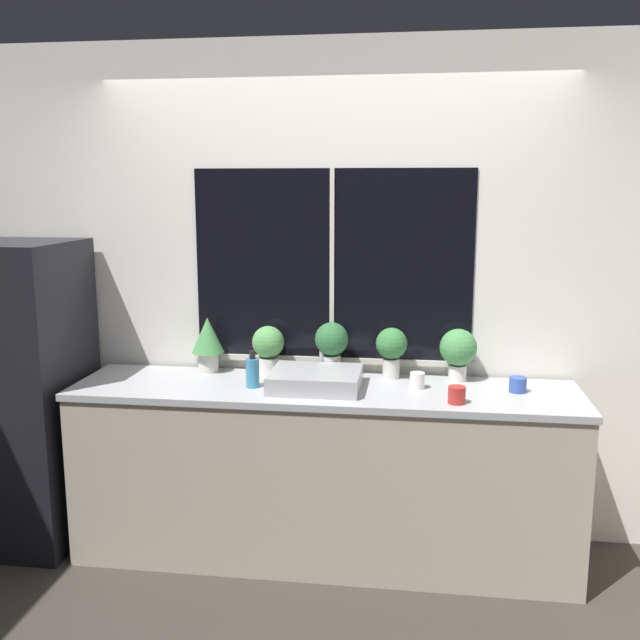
{
  "coord_description": "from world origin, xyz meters",
  "views": [
    {
      "loc": [
        0.46,
        -3.18,
        1.93
      ],
      "look_at": [
        -0.02,
        0.3,
        1.27
      ],
      "focal_mm": 40.0,
      "sensor_mm": 36.0,
      "label": 1
    }
  ],
  "objects_px": {
    "mug_blue": "(518,385)",
    "mug_red": "(457,395)",
    "sink": "(316,379)",
    "mug_white": "(417,381)",
    "soap_bottle": "(253,372)",
    "potted_plant_far_left": "(208,340)",
    "refrigerator": "(11,394)",
    "potted_plant_left": "(268,347)",
    "potted_plant_center": "(332,343)",
    "potted_plant_far_right": "(458,350)",
    "potted_plant_right": "(391,347)"
  },
  "relations": [
    {
      "from": "potted_plant_left",
      "to": "soap_bottle",
      "type": "distance_m",
      "value": 0.29
    },
    {
      "from": "refrigerator",
      "to": "potted_plant_right",
      "type": "height_order",
      "value": "refrigerator"
    },
    {
      "from": "refrigerator",
      "to": "sink",
      "type": "xyz_separation_m",
      "value": [
        1.67,
        0.01,
        0.14
      ]
    },
    {
      "from": "potted_plant_left",
      "to": "mug_red",
      "type": "distance_m",
      "value": 1.08
    },
    {
      "from": "refrigerator",
      "to": "potted_plant_left",
      "type": "xyz_separation_m",
      "value": [
        1.38,
        0.25,
        0.25
      ]
    },
    {
      "from": "potted_plant_far_left",
      "to": "potted_plant_far_right",
      "type": "xyz_separation_m",
      "value": [
        1.36,
        0.0,
        -0.01
      ]
    },
    {
      "from": "refrigerator",
      "to": "mug_red",
      "type": "height_order",
      "value": "refrigerator"
    },
    {
      "from": "soap_bottle",
      "to": "mug_blue",
      "type": "relative_size",
      "value": 2.24
    },
    {
      "from": "potted_plant_center",
      "to": "refrigerator",
      "type": "bearing_deg",
      "value": -171.67
    },
    {
      "from": "potted_plant_far_left",
      "to": "mug_blue",
      "type": "bearing_deg",
      "value": -6.23
    },
    {
      "from": "refrigerator",
      "to": "mug_white",
      "type": "xyz_separation_m",
      "value": [
        2.19,
        0.07,
        0.14
      ]
    },
    {
      "from": "sink",
      "to": "potted_plant_far_left",
      "type": "distance_m",
      "value": 0.69
    },
    {
      "from": "potted_plant_far_left",
      "to": "soap_bottle",
      "type": "bearing_deg",
      "value": -41.16
    },
    {
      "from": "potted_plant_left",
      "to": "potted_plant_right",
      "type": "height_order",
      "value": "potted_plant_right"
    },
    {
      "from": "potted_plant_center",
      "to": "potted_plant_far_left",
      "type": "bearing_deg",
      "value": 180.0
    },
    {
      "from": "potted_plant_far_right",
      "to": "mug_white",
      "type": "distance_m",
      "value": 0.31
    },
    {
      "from": "soap_bottle",
      "to": "mug_blue",
      "type": "distance_m",
      "value": 1.33
    },
    {
      "from": "refrigerator",
      "to": "potted_plant_far_left",
      "type": "distance_m",
      "value": 1.1
    },
    {
      "from": "potted_plant_far_left",
      "to": "mug_red",
      "type": "distance_m",
      "value": 1.4
    },
    {
      "from": "mug_white",
      "to": "potted_plant_right",
      "type": "bearing_deg",
      "value": 127.31
    },
    {
      "from": "refrigerator",
      "to": "potted_plant_center",
      "type": "xyz_separation_m",
      "value": [
        1.73,
        0.25,
        0.28
      ]
    },
    {
      "from": "sink",
      "to": "mug_white",
      "type": "distance_m",
      "value": 0.52
    },
    {
      "from": "mug_white",
      "to": "mug_red",
      "type": "distance_m",
      "value": 0.3
    },
    {
      "from": "potted_plant_far_left",
      "to": "potted_plant_far_right",
      "type": "distance_m",
      "value": 1.36
    },
    {
      "from": "potted_plant_right",
      "to": "potted_plant_far_left",
      "type": "bearing_deg",
      "value": 180.0
    },
    {
      "from": "potted_plant_center",
      "to": "potted_plant_right",
      "type": "height_order",
      "value": "potted_plant_center"
    },
    {
      "from": "mug_blue",
      "to": "mug_red",
      "type": "distance_m",
      "value": 0.39
    },
    {
      "from": "mug_white",
      "to": "potted_plant_left",
      "type": "bearing_deg",
      "value": 167.21
    },
    {
      "from": "soap_bottle",
      "to": "potted_plant_far_left",
      "type": "bearing_deg",
      "value": 138.84
    },
    {
      "from": "potted_plant_far_left",
      "to": "soap_bottle",
      "type": "height_order",
      "value": "potted_plant_far_left"
    },
    {
      "from": "mug_white",
      "to": "potted_plant_far_right",
      "type": "bearing_deg",
      "value": 41.24
    },
    {
      "from": "potted_plant_far_left",
      "to": "mug_red",
      "type": "xyz_separation_m",
      "value": [
        1.33,
        -0.41,
        -0.14
      ]
    },
    {
      "from": "mug_blue",
      "to": "mug_red",
      "type": "bearing_deg",
      "value": -143.09
    },
    {
      "from": "refrigerator",
      "to": "mug_white",
      "type": "distance_m",
      "value": 2.19
    },
    {
      "from": "potted_plant_far_left",
      "to": "potted_plant_left",
      "type": "distance_m",
      "value": 0.34
    },
    {
      "from": "potted_plant_center",
      "to": "potted_plant_right",
      "type": "bearing_deg",
      "value": 0.0
    },
    {
      "from": "mug_white",
      "to": "mug_red",
      "type": "xyz_separation_m",
      "value": [
        0.19,
        -0.23,
        0.0
      ]
    },
    {
      "from": "potted_plant_left",
      "to": "potted_plant_far_right",
      "type": "distance_m",
      "value": 1.02
    },
    {
      "from": "potted_plant_far_left",
      "to": "potted_plant_left",
      "type": "bearing_deg",
      "value": 0.0
    },
    {
      "from": "potted_plant_center",
      "to": "potted_plant_far_right",
      "type": "height_order",
      "value": "potted_plant_center"
    },
    {
      "from": "sink",
      "to": "mug_white",
      "type": "height_order",
      "value": "sink"
    },
    {
      "from": "sink",
      "to": "mug_red",
      "type": "distance_m",
      "value": 0.72
    },
    {
      "from": "potted_plant_far_left",
      "to": "mug_blue",
      "type": "height_order",
      "value": "potted_plant_far_left"
    },
    {
      "from": "potted_plant_left",
      "to": "mug_blue",
      "type": "xyz_separation_m",
      "value": [
        1.31,
        -0.18,
        -0.11
      ]
    },
    {
      "from": "sink",
      "to": "potted_plant_far_left",
      "type": "xyz_separation_m",
      "value": [
        -0.64,
        0.24,
        0.13
      ]
    },
    {
      "from": "sink",
      "to": "soap_bottle",
      "type": "height_order",
      "value": "sink"
    },
    {
      "from": "sink",
      "to": "mug_blue",
      "type": "distance_m",
      "value": 1.01
    },
    {
      "from": "potted_plant_left",
      "to": "sink",
      "type": "bearing_deg",
      "value": -39.29
    },
    {
      "from": "refrigerator",
      "to": "potted_plant_far_right",
      "type": "bearing_deg",
      "value": 6.01
    },
    {
      "from": "refrigerator",
      "to": "mug_blue",
      "type": "height_order",
      "value": "refrigerator"
    }
  ]
}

